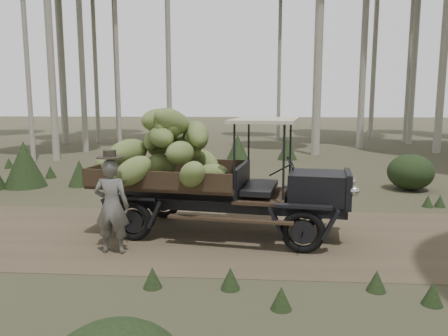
# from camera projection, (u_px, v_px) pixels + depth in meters

# --- Properties ---
(ground) EXTENTS (120.00, 120.00, 0.00)m
(ground) POSITION_uv_depth(u_px,v_px,m) (197.00, 236.00, 8.39)
(ground) COLOR #473D2B
(ground) RESTS_ON ground
(dirt_track) EXTENTS (70.00, 4.00, 0.01)m
(dirt_track) POSITION_uv_depth(u_px,v_px,m) (197.00, 236.00, 8.39)
(dirt_track) COLOR brown
(dirt_track) RESTS_ON ground
(banana_truck) EXTENTS (5.15, 2.63, 2.54)m
(banana_truck) POSITION_uv_depth(u_px,v_px,m) (195.00, 161.00, 8.44)
(banana_truck) COLOR black
(banana_truck) RESTS_ON ground
(farmer) EXTENTS (0.60, 0.44, 1.77)m
(farmer) POSITION_uv_depth(u_px,v_px,m) (112.00, 205.00, 7.35)
(farmer) COLOR #5B5953
(farmer) RESTS_ON ground
(undergrowth) EXTENTS (22.75, 22.18, 1.38)m
(undergrowth) POSITION_uv_depth(u_px,v_px,m) (216.00, 230.00, 6.95)
(undergrowth) COLOR #233319
(undergrowth) RESTS_ON ground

